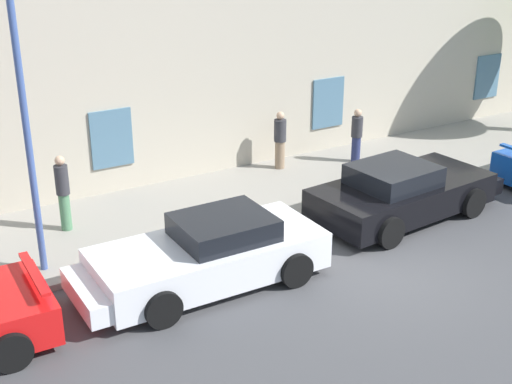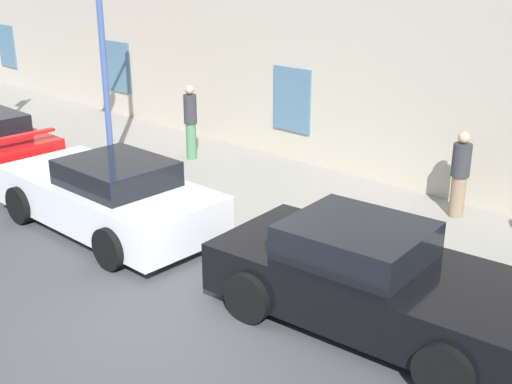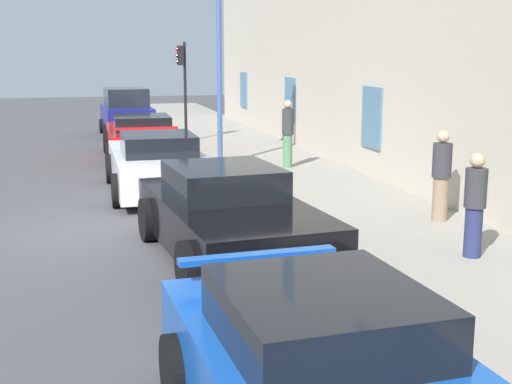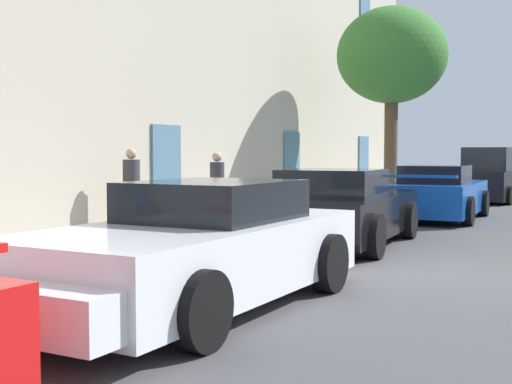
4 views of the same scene
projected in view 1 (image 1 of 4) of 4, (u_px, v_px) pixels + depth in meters
The scene contains 8 objects.
ground_plane at pixel (380, 268), 14.87m from camera, with size 80.00×80.00×0.00m, color #444447.
sidewalk at pixel (266, 194), 18.49m from camera, with size 60.00×4.06×0.14m, color gray.
sportscar_yellow_flank at pixel (201, 257), 13.98m from camera, with size 5.06×2.20×1.39m.
sportscar_white_middle at pixel (407, 191), 17.17m from camera, with size 5.17×2.58×1.41m.
street_lamp at pixel (24, 71), 12.64m from camera, with size 0.44×1.42×6.16m.
pedestrian_admiring at pixel (280, 140), 19.80m from camera, with size 0.49×0.49×1.66m.
pedestrian_strolling at pixel (63, 192), 15.97m from camera, with size 0.43×0.43×1.80m.
pedestrian_bystander at pixel (357, 135), 20.32m from camera, with size 0.46×0.46×1.58m.
Camera 1 is at (-8.97, -9.97, 7.12)m, focal length 49.45 mm.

